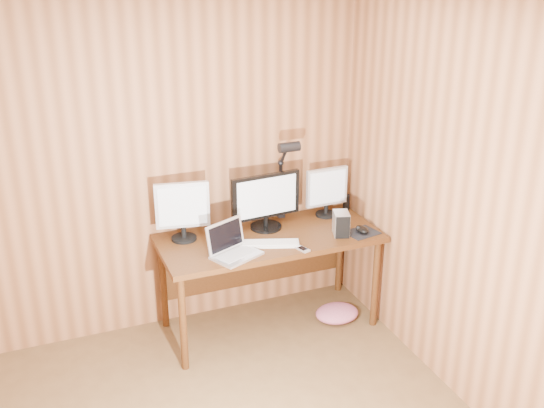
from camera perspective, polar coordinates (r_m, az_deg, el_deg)
room_shell at (r=2.75m, az=-5.75°, el=-9.65°), size 4.00×4.00×4.00m
desk at (r=4.73m, az=-0.55°, el=-3.89°), size 1.60×0.70×0.75m
monitor_center at (r=4.67m, az=-0.56°, el=0.30°), size 0.54×0.24×0.42m
monitor_left at (r=4.52m, az=-8.03°, el=-0.50°), size 0.38×0.18×0.43m
monitor_right at (r=4.91m, az=4.93°, el=1.19°), size 0.34×0.16×0.39m
laptop at (r=4.33m, az=-3.63°, el=-3.88°), size 0.39×0.35×0.23m
keyboard at (r=4.48m, az=-0.22°, el=-3.56°), size 0.43×0.26×0.02m
mousepad at (r=4.72m, az=8.07°, el=-2.55°), size 0.26×0.23×0.00m
mouse at (r=4.71m, az=8.08°, el=-2.30°), size 0.12×0.14×0.04m
hard_drive at (r=4.64m, az=6.22°, el=-1.76°), size 0.15×0.18×0.17m
phone at (r=4.41m, az=2.76°, el=-4.06°), size 0.08×0.12×0.01m
speaker at (r=5.09m, az=6.67°, el=0.14°), size 0.05×0.05×0.13m
desk_lamp at (r=4.73m, az=1.19°, el=3.24°), size 0.16×0.22×0.68m
fabric_pile at (r=5.04m, az=5.84°, el=-9.71°), size 0.34×0.28×0.11m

